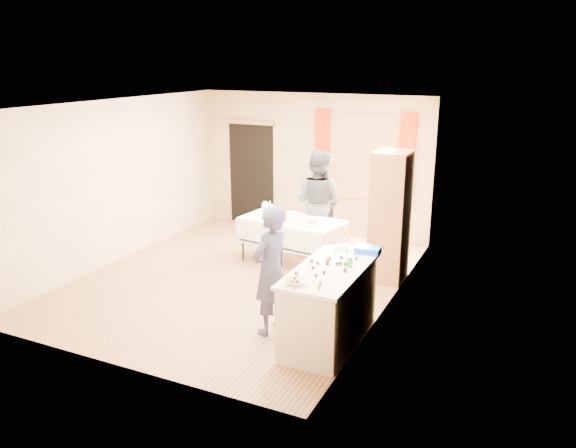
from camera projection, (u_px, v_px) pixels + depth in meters
The scene contains 29 objects.
floor at pixel (242, 279), 8.50m from camera, with size 4.50×5.50×0.02m, color #9E7047.
ceiling at pixel (237, 103), 7.75m from camera, with size 4.50×5.50×0.02m, color white.
wall_back at pixel (313, 164), 10.52m from camera, with size 4.50×0.02×2.60m, color tan.
wall_front at pixel (105, 253), 5.73m from camera, with size 4.50×0.02×2.60m, color tan.
wall_left at pixel (118, 181), 9.04m from camera, with size 0.02×5.50×2.60m, color tan.
wall_right at pixel (392, 213), 7.21m from camera, with size 0.02×5.50×2.60m, color tan.
window_frame at pixel (364, 157), 10.02m from camera, with size 1.32×0.06×1.52m, color olive.
window_pane at pixel (363, 158), 10.01m from camera, with size 1.20×0.02×1.40m, color white.
curtain_left at pixel (322, 155), 10.30m from camera, with size 0.28×0.06×1.65m, color #A3220B.
curtain_right at pixel (406, 161), 9.66m from camera, with size 0.28×0.06×1.65m, color #A3220B.
doorway at pixel (252, 174), 11.11m from camera, with size 0.95×0.04×2.00m, color black.
door_lintel at pixel (250, 122), 10.79m from camera, with size 1.05×0.06×0.08m, color olive.
cabinet at pixel (390, 217), 8.23m from camera, with size 0.50×0.60×1.94m, color #92592E.
counter at pixel (329, 305), 6.52m from camera, with size 0.74×1.56×0.91m.
party_table at pixel (292, 237), 9.00m from camera, with size 1.73×1.06×0.75m.
chair at pixel (321, 231), 9.81m from camera, with size 0.52×0.52×0.99m.
girl at pixel (271, 270), 6.65m from camera, with size 0.51×0.65×1.58m, color #292949.
woman at pixel (318, 203), 9.36m from camera, with size 0.97×0.81×1.77m, color black.
soda_can at pixel (350, 262), 6.42m from camera, with size 0.07×0.07×0.12m, color #0F8E53.
mixing_bowl at pixel (295, 282), 5.93m from camera, with size 0.28×0.28×0.05m, color white.
foam_block at pixel (341, 248), 6.94m from camera, with size 0.15×0.10×0.08m, color white.
blue_basket at pixel (368, 250), 6.87m from camera, with size 0.30×0.20×0.08m, color blue.
pitcher at pixel (265, 210), 9.03m from camera, with size 0.11×0.11×0.22m, color silver.
cup_red at pixel (283, 214), 9.02m from camera, with size 0.14×0.14×0.10m, color #BE330C.
cup_rainbow at pixel (284, 218), 8.78m from camera, with size 0.11×0.11×0.10m, color red.
small_bowl at pixel (312, 219), 8.79m from camera, with size 0.19×0.19×0.06m, color white.
pastry_tray at pixel (315, 225), 8.56m from camera, with size 0.28×0.20×0.02m, color white.
bottle at pixel (270, 206), 9.35m from camera, with size 0.09×0.09×0.17m, color white.
cake_balls at pixel (321, 269), 6.30m from camera, with size 0.51×1.03×0.04m.
Camera 1 is at (3.99, -6.87, 3.21)m, focal length 35.00 mm.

